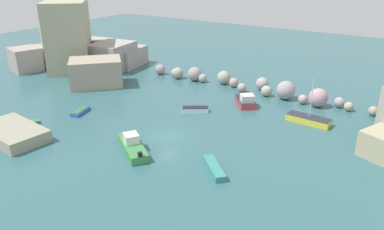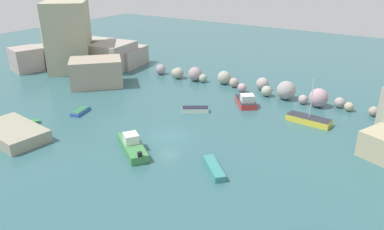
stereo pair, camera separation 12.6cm
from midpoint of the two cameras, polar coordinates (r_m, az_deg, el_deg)
name	(u,v)px [view 2 (the right image)]	position (r m, az deg, el deg)	size (l,w,h in m)	color
cove_water	(168,137)	(44.34, -3.60, -3.33)	(160.00, 160.00, 0.00)	#336268
cliff_headland_left	(78,49)	(74.49, -16.96, 9.68)	(27.24, 21.72, 12.66)	#A4938F
rock_breakwater	(262,87)	(59.18, 10.73, 4.23)	(40.23, 4.94, 2.80)	#A4919E
stone_dock	(13,132)	(48.44, -25.63, -2.42)	(8.73, 4.89, 1.40)	gray
moored_boat_0	(309,120)	(50.07, 17.49, -0.70)	(5.62, 2.23, 5.86)	yellow
moored_boat_1	(246,101)	(54.19, 8.34, 2.15)	(4.68, 5.07, 1.80)	red
moored_boat_3	(214,168)	(37.33, 3.49, -8.11)	(4.04, 3.87, 0.64)	teal
moored_boat_4	(80,111)	(53.16, -16.62, 0.55)	(2.11, 3.38, 0.53)	#375BB5
moored_boat_5	(132,146)	(41.35, -9.02, -4.65)	(6.47, 5.22, 1.87)	#40894A
moored_boat_6	(30,122)	(51.84, -23.50, -1.06)	(2.10, 2.46, 0.42)	#318546
moored_boat_7	(195,110)	(51.29, 0.56, 0.84)	(3.70, 3.08, 0.69)	white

